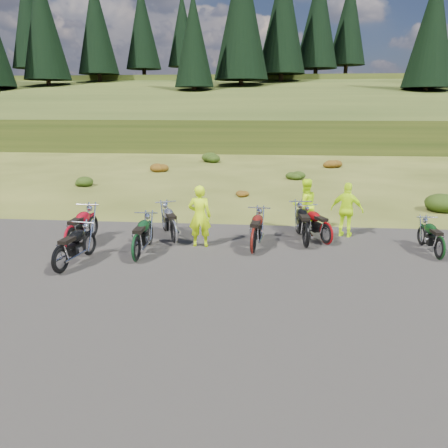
# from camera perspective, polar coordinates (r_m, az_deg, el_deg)

# --- Properties ---
(ground) EXTENTS (300.00, 300.00, 0.00)m
(ground) POSITION_cam_1_polar(r_m,az_deg,el_deg) (12.15, 1.69, -5.22)
(ground) COLOR #353D14
(ground) RESTS_ON ground
(gravel_pad) EXTENTS (20.00, 12.00, 0.04)m
(gravel_pad) POSITION_cam_1_polar(r_m,az_deg,el_deg) (10.31, 0.98, -9.10)
(gravel_pad) COLOR black
(gravel_pad) RESTS_ON ground
(hill_slope) EXTENTS (300.00, 45.97, 9.37)m
(hill_slope) POSITION_cam_1_polar(r_m,az_deg,el_deg) (61.51, 4.70, 11.29)
(hill_slope) COLOR #263511
(hill_slope) RESTS_ON ground
(hill_plateau) EXTENTS (300.00, 90.00, 9.17)m
(hill_plateau) POSITION_cam_1_polar(r_m,az_deg,el_deg) (121.44, 5.07, 13.24)
(hill_plateau) COLOR #263511
(hill_plateau) RESTS_ON ground
(conifer_15) EXTENTS (7.92, 7.92, 20.00)m
(conifer_15) POSITION_cam_1_polar(r_m,az_deg,el_deg) (99.86, -24.11, 23.25)
(conifer_15) COLOR black
(conifer_15) RESTS_ON ground
(conifer_17) EXTENTS (7.04, 7.04, 18.00)m
(conifer_17) POSITION_cam_1_polar(r_m,az_deg,el_deg) (77.10, -22.59, 22.96)
(conifer_17) COLOR black
(conifer_17) RESTS_ON ground
(conifer_18) EXTENTS (6.60, 6.60, 17.00)m
(conifer_18) POSITION_cam_1_polar(r_m,az_deg,el_deg) (80.31, -16.38, 23.62)
(conifer_18) COLOR black
(conifer_18) RESTS_ON ground
(conifer_19) EXTENTS (6.16, 6.16, 16.00)m
(conifer_19) POSITION_cam_1_polar(r_m,az_deg,el_deg) (84.26, -10.65, 24.01)
(conifer_19) COLOR black
(conifer_19) RESTS_ON ground
(conifer_20) EXTENTS (5.72, 5.72, 15.00)m
(conifer_20) POSITION_cam_1_polar(r_m,az_deg,el_deg) (88.79, -5.44, 23.92)
(conifer_20) COLOR black
(conifer_20) RESTS_ON ground
(conifer_21) EXTENTS (5.28, 5.28, 14.00)m
(conifer_21) POSITION_cam_1_polar(r_m,az_deg,el_deg) (62.67, -3.99, 22.89)
(conifer_21) COLOR black
(conifer_21) RESTS_ON ground
(conifer_22) EXTENTS (7.92, 7.92, 20.00)m
(conifer_22) POSITION_cam_1_polar(r_m,az_deg,el_deg) (68.61, 2.33, 25.80)
(conifer_22) COLOR black
(conifer_22) RESTS_ON ground
(conifer_23) EXTENTS (7.48, 7.48, 19.00)m
(conifer_23) POSITION_cam_1_polar(r_m,az_deg,el_deg) (74.58, 7.70, 25.38)
(conifer_23) COLOR black
(conifer_23) RESTS_ON ground
(conifer_24) EXTENTS (7.04, 7.04, 18.00)m
(conifer_24) POSITION_cam_1_polar(r_m,az_deg,el_deg) (81.00, 12.22, 24.88)
(conifer_24) COLOR black
(conifer_24) RESTS_ON ground
(conifer_25) EXTENTS (6.60, 6.60, 17.00)m
(conifer_25) POSITION_cam_1_polar(r_m,az_deg,el_deg) (87.74, 16.02, 24.21)
(conifer_25) COLOR black
(conifer_25) RESTS_ON ground
(conifer_26) EXTENTS (6.16, 6.16, 16.00)m
(conifer_26) POSITION_cam_1_polar(r_m,az_deg,el_deg) (64.33, 25.60, 22.06)
(conifer_26) COLOR black
(conifer_26) RESTS_ON ground
(shrub_1) EXTENTS (1.03, 1.03, 0.61)m
(shrub_1) POSITION_cam_1_polar(r_m,az_deg,el_deg) (25.00, -17.95, 5.47)
(shrub_1) COLOR #1C330C
(shrub_1) RESTS_ON ground
(shrub_2) EXTENTS (1.30, 1.30, 0.77)m
(shrub_2) POSITION_cam_1_polar(r_m,az_deg,el_deg) (29.05, -8.57, 7.47)
(shrub_2) COLOR #6A2C0D
(shrub_2) RESTS_ON ground
(shrub_3) EXTENTS (1.56, 1.56, 0.92)m
(shrub_3) POSITION_cam_1_polar(r_m,az_deg,el_deg) (33.71, -1.58, 8.83)
(shrub_3) COLOR #1C330C
(shrub_3) RESTS_ON ground
(shrub_4) EXTENTS (0.77, 0.77, 0.45)m
(shrub_4) POSITION_cam_1_polar(r_m,az_deg,el_deg) (20.98, 2.20, 4.22)
(shrub_4) COLOR #6A2C0D
(shrub_4) RESTS_ON ground
(shrub_5) EXTENTS (1.03, 1.03, 0.61)m
(shrub_5) POSITION_cam_1_polar(r_m,az_deg,el_deg) (26.22, 9.22, 6.44)
(shrub_5) COLOR #1C330C
(shrub_5) RESTS_ON ground
(shrub_6) EXTENTS (1.30, 1.30, 0.77)m
(shrub_6) POSITION_cam_1_polar(r_m,az_deg,el_deg) (31.75, 13.89, 7.85)
(shrub_6) COLOR #6A2C0D
(shrub_6) RESTS_ON ground
(shrub_7) EXTENTS (1.56, 1.56, 0.92)m
(shrub_7) POSITION_cam_1_polar(r_m,az_deg,el_deg) (20.32, 27.18, 2.84)
(shrub_7) COLOR #1C330C
(shrub_7) RESTS_ON ground
(motorcycle_0) EXTENTS (1.01, 2.18, 1.10)m
(motorcycle_0) POSITION_cam_1_polar(r_m,az_deg,el_deg) (12.21, -20.40, -6.12)
(motorcycle_0) COLOR black
(motorcycle_0) RESTS_ON ground
(motorcycle_1) EXTENTS (0.84, 2.34, 1.21)m
(motorcycle_1) POSITION_cam_1_polar(r_m,az_deg,el_deg) (13.73, -19.22, -3.66)
(motorcycle_1) COLOR maroon
(motorcycle_1) RESTS_ON ground
(motorcycle_2) EXTENTS (0.75, 2.19, 1.14)m
(motorcycle_2) POSITION_cam_1_polar(r_m,az_deg,el_deg) (12.50, -11.30, -4.92)
(motorcycle_2) COLOR black
(motorcycle_2) RESTS_ON ground
(motorcycle_3) EXTENTS (1.54, 2.29, 1.14)m
(motorcycle_3) POSITION_cam_1_polar(r_m,az_deg,el_deg) (13.86, -6.48, -2.69)
(motorcycle_3) COLOR #98979C
(motorcycle_3) RESTS_ON ground
(motorcycle_4) EXTENTS (0.98, 2.27, 1.15)m
(motorcycle_4) POSITION_cam_1_polar(r_m,az_deg,el_deg) (12.89, 3.82, -4.02)
(motorcycle_4) COLOR #53130D
(motorcycle_4) RESTS_ON ground
(motorcycle_5) EXTENTS (0.96, 2.37, 1.21)m
(motorcycle_5) POSITION_cam_1_polar(r_m,az_deg,el_deg) (13.63, 10.60, -3.17)
(motorcycle_5) COLOR black
(motorcycle_5) RESTS_ON ground
(motorcycle_6) EXTENTS (1.46, 2.11, 1.05)m
(motorcycle_6) POSITION_cam_1_polar(r_m,az_deg,el_deg) (14.08, 13.14, -2.71)
(motorcycle_6) COLOR maroon
(motorcycle_6) RESTS_ON ground
(motorcycle_7) EXTENTS (0.72, 1.93, 1.00)m
(motorcycle_7) POSITION_cam_1_polar(r_m,az_deg,el_deg) (13.82, 26.17, -4.27)
(motorcycle_7) COLOR black
(motorcycle_7) RESTS_ON ground
(person_middle) EXTENTS (0.71, 0.48, 1.91)m
(person_middle) POSITION_cam_1_polar(r_m,az_deg,el_deg) (13.31, -3.19, 0.91)
(person_middle) COLOR #B9E60C
(person_middle) RESTS_ON ground
(person_right_a) EXTENTS (1.09, 0.98, 1.82)m
(person_right_a) POSITION_cam_1_polar(r_m,az_deg,el_deg) (15.22, 10.49, 2.34)
(person_right_a) COLOR #B9E60C
(person_right_a) RESTS_ON ground
(person_right_b) EXTENTS (1.14, 0.81, 1.80)m
(person_right_b) POSITION_cam_1_polar(r_m,az_deg,el_deg) (14.87, 15.76, 1.68)
(person_right_b) COLOR #B9E60C
(person_right_b) RESTS_ON ground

